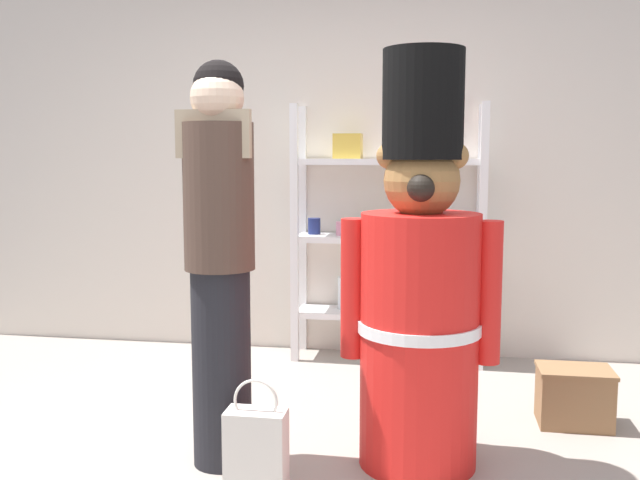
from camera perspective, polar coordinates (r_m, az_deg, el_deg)
name	(u,v)px	position (r m, az deg, el deg)	size (l,w,h in m)	color
back_wall	(343,165)	(4.89, 1.86, 6.13)	(6.40, 0.12, 2.60)	silver
merchandise_shelf	(387,230)	(4.67, 5.44, 0.78)	(1.25, 0.35, 1.69)	white
teddy_bear_guard	(420,294)	(3.08, 8.09, -4.38)	(0.69, 0.54, 1.80)	red
person_shopper	(220,252)	(3.06, -8.13, -0.95)	(0.32, 0.30, 1.76)	black
shopping_bag	(256,449)	(2.99, -5.18, -16.51)	(0.25, 0.14, 0.47)	silver
display_crate	(574,396)	(3.87, 19.90, -11.83)	(0.37, 0.26, 0.29)	olive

